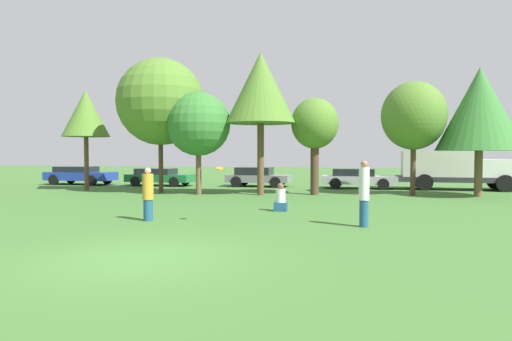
# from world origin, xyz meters

# --- Properties ---
(ground_plane) EXTENTS (120.00, 120.00, 0.00)m
(ground_plane) POSITION_xyz_m (0.00, 0.00, 0.00)
(ground_plane) COLOR #3D6B2D
(person_thrower) EXTENTS (0.34, 0.34, 1.67)m
(person_thrower) POSITION_xyz_m (-1.96, 4.81, 0.84)
(person_thrower) COLOR navy
(person_thrower) RESTS_ON ground
(person_catcher) EXTENTS (0.30, 0.30, 1.91)m
(person_catcher) POSITION_xyz_m (4.64, 4.89, 0.98)
(person_catcher) COLOR navy
(person_catcher) RESTS_ON ground
(frisbee) EXTENTS (0.23, 0.22, 0.10)m
(frisbee) POSITION_xyz_m (0.38, 4.72, 1.67)
(frisbee) COLOR orange
(bystander_sitting) EXTENTS (0.47, 0.39, 1.04)m
(bystander_sitting) POSITION_xyz_m (1.77, 8.00, 0.42)
(bystander_sitting) COLOR navy
(bystander_sitting) RESTS_ON ground
(tree_0) EXTENTS (2.68, 2.68, 5.75)m
(tree_0) POSITION_xyz_m (-10.58, 15.40, 4.38)
(tree_0) COLOR brown
(tree_0) RESTS_ON ground
(tree_1) EXTENTS (4.63, 4.63, 7.18)m
(tree_1) POSITION_xyz_m (-5.65, 14.54, 4.86)
(tree_1) COLOR #473323
(tree_1) RESTS_ON ground
(tree_2) EXTENTS (3.27, 3.27, 5.25)m
(tree_2) POSITION_xyz_m (-3.31, 13.85, 3.60)
(tree_2) COLOR brown
(tree_2) RESTS_ON ground
(tree_3) EXTENTS (3.56, 3.56, 7.19)m
(tree_3) POSITION_xyz_m (-0.15, 14.21, 5.38)
(tree_3) COLOR brown
(tree_3) RESTS_ON ground
(tree_4) EXTENTS (2.40, 2.40, 4.93)m
(tree_4) POSITION_xyz_m (2.52, 14.94, 3.56)
(tree_4) COLOR #473323
(tree_4) RESTS_ON ground
(tree_5) EXTENTS (3.18, 3.18, 5.70)m
(tree_5) POSITION_xyz_m (7.39, 15.51, 3.98)
(tree_5) COLOR #473323
(tree_5) RESTS_ON ground
(tree_6) EXTENTS (4.04, 4.04, 6.28)m
(tree_6) POSITION_xyz_m (10.41, 15.36, 4.25)
(tree_6) COLOR brown
(tree_6) RESTS_ON ground
(parked_car_blue) EXTENTS (4.67, 2.18, 1.22)m
(parked_car_blue) POSITION_xyz_m (-13.57, 19.44, 0.67)
(parked_car_blue) COLOR #1E389E
(parked_car_blue) RESTS_ON ground
(parked_car_green) EXTENTS (4.38, 2.14, 1.13)m
(parked_car_green) POSITION_xyz_m (-7.85, 19.47, 0.61)
(parked_car_green) COLOR #196633
(parked_car_green) RESTS_ON ground
(parked_car_grey) EXTENTS (4.08, 2.20, 1.22)m
(parked_car_grey) POSITION_xyz_m (-1.44, 20.00, 0.65)
(parked_car_grey) COLOR slate
(parked_car_grey) RESTS_ON ground
(parked_car_silver) EXTENTS (4.46, 2.04, 1.18)m
(parked_car_silver) POSITION_xyz_m (4.78, 19.56, 0.63)
(parked_car_silver) COLOR #B2B2B7
(parked_car_silver) RESTS_ON ground
(delivery_truck_white) EXTENTS (6.74, 2.54, 2.24)m
(delivery_truck_white) POSITION_xyz_m (10.20, 19.68, 1.25)
(delivery_truck_white) COLOR #2D2D33
(delivery_truck_white) RESTS_ON ground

